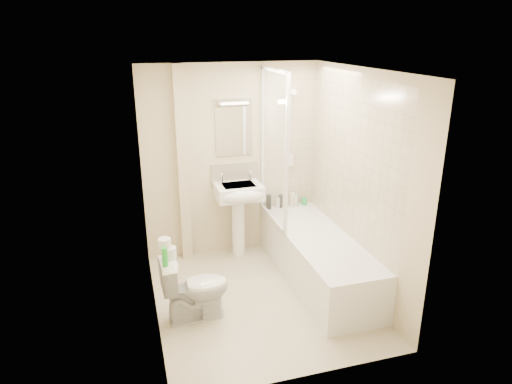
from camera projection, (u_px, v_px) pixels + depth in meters
name	position (u px, v px, depth m)	size (l,w,h in m)	color
floor	(260.00, 298.00, 4.95)	(2.50, 2.50, 0.00)	beige
wall_back	(232.00, 162.00, 5.69)	(2.20, 0.02, 2.40)	beige
wall_left	(148.00, 205.00, 4.26)	(0.02, 2.50, 2.40)	beige
wall_right	(359.00, 184.00, 4.85)	(0.02, 2.50, 2.40)	beige
ceiling	(261.00, 70.00, 4.16)	(2.20, 2.50, 0.02)	white
tile_back	(289.00, 140.00, 5.80)	(0.70, 0.01, 1.75)	beige
tile_right	(351.00, 159.00, 4.95)	(0.01, 2.10, 1.75)	beige
pipe_boxing	(182.00, 167.00, 5.47)	(0.12, 0.12, 2.40)	beige
splashback	(235.00, 175.00, 5.74)	(0.60, 0.01, 0.30)	beige
mirror	(234.00, 132.00, 5.56)	(0.46, 0.01, 0.60)	white
strip_light	(234.00, 101.00, 5.42)	(0.42, 0.07, 0.07)	silver
bathtub	(318.00, 257.00, 5.24)	(0.70, 2.10, 0.55)	white
shower_screen	(274.00, 148.00, 5.30)	(0.04, 0.92, 1.80)	white
shower_fixture	(290.00, 132.00, 5.72)	(0.10, 0.16, 0.99)	white
pedestal_sink	(239.00, 200.00, 5.63)	(0.57, 0.51, 1.09)	white
bottle_black_a	(269.00, 202.00, 5.91)	(0.06, 0.06, 0.19)	black
bottle_white_a	(278.00, 203.00, 5.96)	(0.05, 0.05, 0.13)	white
bottle_black_b	(281.00, 201.00, 5.96)	(0.05, 0.05, 0.17)	black
bottle_cream	(292.00, 199.00, 6.00)	(0.07, 0.07, 0.19)	beige
bottle_white_b	(296.00, 200.00, 6.02)	(0.06, 0.06, 0.15)	silver
bottle_green	(304.00, 201.00, 6.06)	(0.07, 0.07, 0.10)	green
toilet	(195.00, 288.00, 4.51)	(0.67, 0.40, 0.67)	white
toilet_roll_lower	(170.00, 253.00, 4.37)	(0.12, 0.12, 0.11)	white
toilet_roll_upper	(165.00, 243.00, 4.34)	(0.12, 0.12, 0.09)	white
green_bottle	(165.00, 257.00, 4.21)	(0.05, 0.05, 0.19)	green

